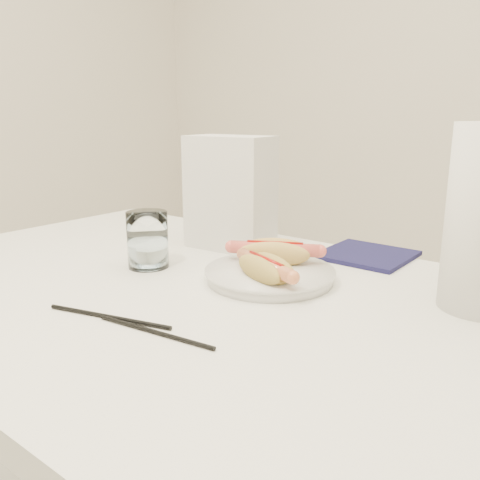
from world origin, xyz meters
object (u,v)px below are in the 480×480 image
Objects in this scene: plate at (270,276)px; napkin_box at (230,193)px; table at (181,315)px; water_glass at (148,240)px; hotdog_right at (266,269)px; hotdog_left at (275,252)px.

napkin_box is at bearing 146.03° from plate.
napkin_box is (-0.08, 0.24, 0.18)m from table.
water_glass is at bearing -103.72° from napkin_box.
plate is (0.12, 0.10, 0.07)m from table.
table is at bearing -137.83° from plate.
hotdog_right reaches higher than plate.
water_glass is (-0.11, 0.03, 0.11)m from table.
table is 7.77× the size of hotdog_left.
plate reaches higher than table.
hotdog_right is at bearing -43.50° from napkin_box.
napkin_box reaches higher than plate.
hotdog_left is 1.05× the size of hotdog_right.
napkin_box is at bearing 81.08° from water_glass.
plate is 0.26m from napkin_box.
water_glass reaches higher than hotdog_right.
hotdog_left is at bearing -31.44° from napkin_box.
hotdog_left is at bearing 57.00° from table.
table is at bearing -133.67° from hotdog_right.
table is at bearing -75.88° from napkin_box.
napkin_box is at bearing 125.98° from hotdog_left.
napkin_box is (-0.20, 0.13, 0.11)m from plate.
water_glass reaches higher than plate.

